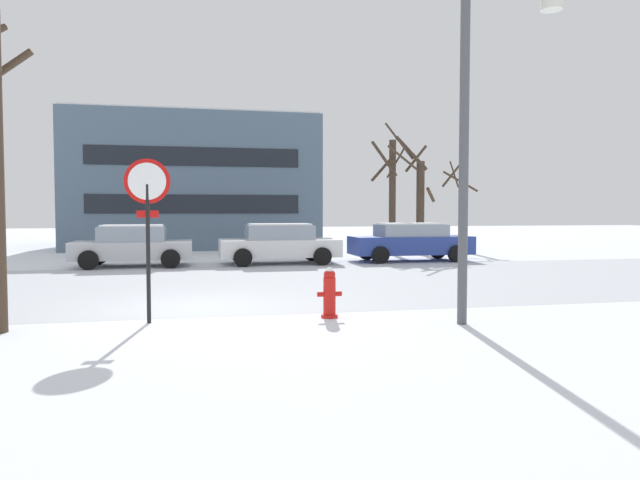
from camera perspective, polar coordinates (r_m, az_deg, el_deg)
ground_plane at (r=11.69m, az=-12.09°, el=-6.58°), size 120.00×120.00×0.00m
road_surface at (r=15.51m, az=-12.09°, el=-4.27°), size 80.00×9.71×0.00m
stop_sign at (r=10.25m, az=-16.49°, el=3.01°), size 0.76×0.08×2.78m
fire_hydrant at (r=10.43m, az=0.93°, el=-5.14°), size 0.44×0.30×0.90m
street_lamp at (r=10.30m, az=15.57°, el=11.74°), size 1.83×0.36×5.73m
parked_car_silver at (r=21.11m, az=-17.80°, el=-0.49°), size 3.97×2.13×1.44m
parked_car_white at (r=21.21m, az=-4.01°, el=-0.32°), size 4.29×2.15×1.46m
parked_car_blue at (r=22.58m, az=8.84°, el=-0.15°), size 4.59×1.97×1.46m
tree_far_left at (r=28.50m, az=13.58°, el=3.09°), size 1.65×1.94×4.50m
tree_far_right at (r=26.34m, az=9.71°, el=3.80°), size 1.90×1.74×5.24m
tree_far_mid at (r=26.01m, az=7.04°, el=4.85°), size 1.95×1.92×5.69m
building_far_left at (r=34.12m, az=-12.12°, el=5.31°), size 12.49×11.18×6.87m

